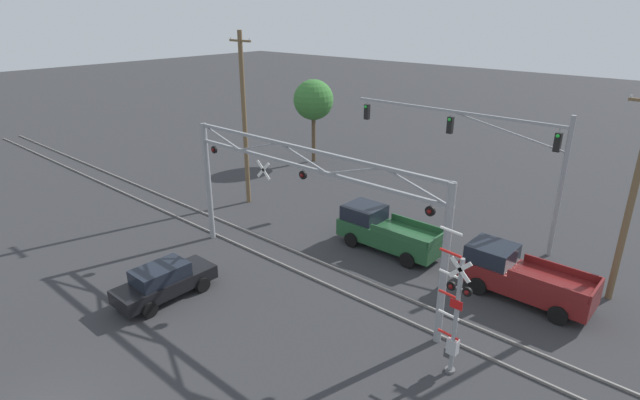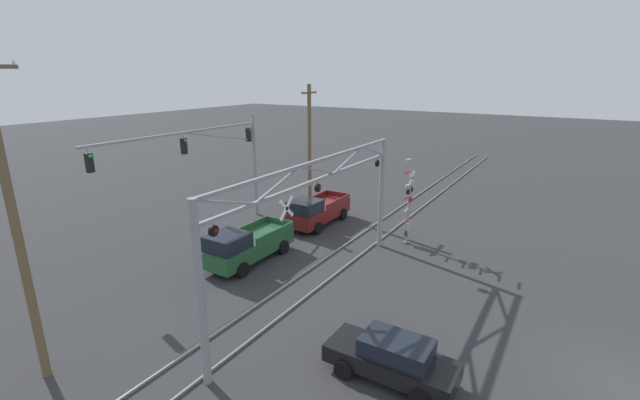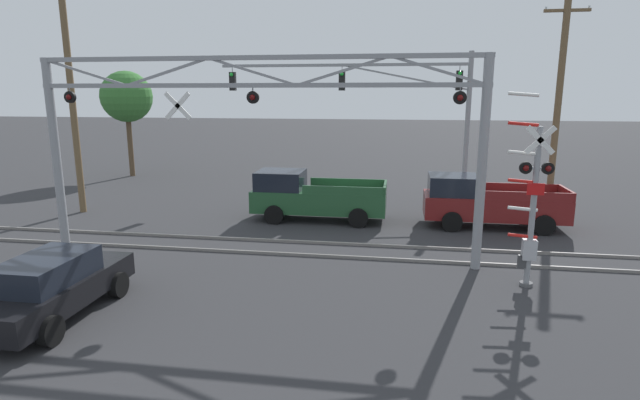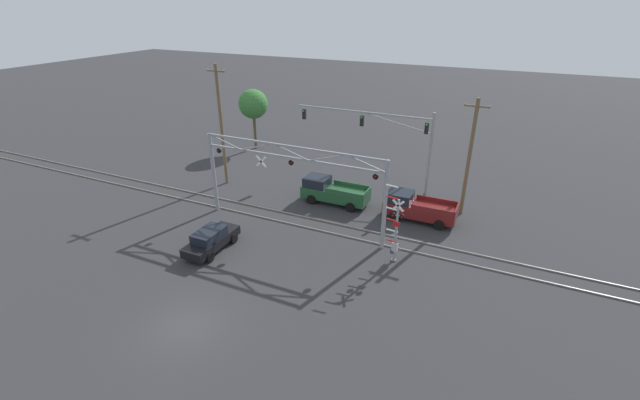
{
  "view_description": "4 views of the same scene",
  "coord_description": "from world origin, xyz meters",
  "px_view_note": "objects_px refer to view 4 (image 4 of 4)",
  "views": [
    {
      "loc": [
        13.98,
        -2.96,
        11.82
      ],
      "look_at": [
        -0.91,
        13.96,
        3.12
      ],
      "focal_mm": 28.0,
      "sensor_mm": 36.0,
      "label": 1
    },
    {
      "loc": [
        -15.07,
        2.39,
        9.85
      ],
      "look_at": [
        1.37,
        12.55,
        4.12
      ],
      "focal_mm": 24.0,
      "sensor_mm": 36.0,
      "label": 2
    },
    {
      "loc": [
        4.48,
        -3.25,
        5.25
      ],
      "look_at": [
        1.94,
        12.7,
        1.78
      ],
      "focal_mm": 28.0,
      "sensor_mm": 36.0,
      "label": 3
    },
    {
      "loc": [
        13.6,
        -12.75,
        15.54
      ],
      "look_at": [
        2.42,
        11.39,
        2.91
      ],
      "focal_mm": 24.0,
      "sensor_mm": 36.0,
      "label": 4
    }
  ],
  "objects_px": {
    "pickup_truck_lead": "(332,191)",
    "sedan_waiting": "(211,239)",
    "crossing_signal_mast": "(395,232)",
    "traffic_signal_span": "(393,134)",
    "utility_pole_right": "(469,157)",
    "pickup_truck_following": "(416,207)",
    "background_tree_beyond_span": "(253,104)",
    "utility_pole_left": "(221,125)",
    "crossing_gantry": "(291,174)"
  },
  "relations": [
    {
      "from": "crossing_signal_mast",
      "to": "pickup_truck_lead",
      "type": "xyz_separation_m",
      "value": [
        -7.11,
        6.41,
        -1.14
      ]
    },
    {
      "from": "pickup_truck_lead",
      "to": "utility_pole_left",
      "type": "relative_size",
      "value": 0.52
    },
    {
      "from": "pickup_truck_following",
      "to": "background_tree_beyond_span",
      "type": "distance_m",
      "value": 22.95
    },
    {
      "from": "crossing_signal_mast",
      "to": "pickup_truck_following",
      "type": "distance_m",
      "value": 6.48
    },
    {
      "from": "crossing_gantry",
      "to": "background_tree_beyond_span",
      "type": "height_order",
      "value": "background_tree_beyond_span"
    },
    {
      "from": "crossing_gantry",
      "to": "pickup_truck_lead",
      "type": "relative_size",
      "value": 2.54
    },
    {
      "from": "sedan_waiting",
      "to": "utility_pole_left",
      "type": "bearing_deg",
      "value": 121.01
    },
    {
      "from": "crossing_signal_mast",
      "to": "utility_pole_right",
      "type": "height_order",
      "value": "utility_pole_right"
    },
    {
      "from": "traffic_signal_span",
      "to": "utility_pole_right",
      "type": "relative_size",
      "value": 1.35
    },
    {
      "from": "sedan_waiting",
      "to": "utility_pole_left",
      "type": "height_order",
      "value": "utility_pole_left"
    },
    {
      "from": "pickup_truck_following",
      "to": "sedan_waiting",
      "type": "relative_size",
      "value": 1.24
    },
    {
      "from": "background_tree_beyond_span",
      "to": "traffic_signal_span",
      "type": "bearing_deg",
      "value": -14.85
    },
    {
      "from": "utility_pole_right",
      "to": "crossing_signal_mast",
      "type": "bearing_deg",
      "value": -108.63
    },
    {
      "from": "pickup_truck_lead",
      "to": "utility_pole_right",
      "type": "bearing_deg",
      "value": 13.71
    },
    {
      "from": "utility_pole_right",
      "to": "pickup_truck_following",
      "type": "bearing_deg",
      "value": -140.86
    },
    {
      "from": "traffic_signal_span",
      "to": "background_tree_beyond_span",
      "type": "distance_m",
      "value": 17.59
    },
    {
      "from": "pickup_truck_lead",
      "to": "sedan_waiting",
      "type": "height_order",
      "value": "pickup_truck_lead"
    },
    {
      "from": "crossing_signal_mast",
      "to": "background_tree_beyond_span",
      "type": "height_order",
      "value": "background_tree_beyond_span"
    },
    {
      "from": "crossing_signal_mast",
      "to": "pickup_truck_following",
      "type": "relative_size",
      "value": 0.97
    },
    {
      "from": "pickup_truck_lead",
      "to": "pickup_truck_following",
      "type": "height_order",
      "value": "same"
    },
    {
      "from": "pickup_truck_lead",
      "to": "pickup_truck_following",
      "type": "distance_m",
      "value": 7.04
    },
    {
      "from": "crossing_gantry",
      "to": "pickup_truck_following",
      "type": "xyz_separation_m",
      "value": [
        7.99,
        5.13,
        -3.25
      ]
    },
    {
      "from": "background_tree_beyond_span",
      "to": "sedan_waiting",
      "type": "bearing_deg",
      "value": -65.34
    },
    {
      "from": "pickup_truck_following",
      "to": "utility_pole_left",
      "type": "relative_size",
      "value": 0.51
    },
    {
      "from": "pickup_truck_following",
      "to": "utility_pole_right",
      "type": "height_order",
      "value": "utility_pole_right"
    },
    {
      "from": "crossing_gantry",
      "to": "utility_pole_right",
      "type": "bearing_deg",
      "value": 34.59
    },
    {
      "from": "utility_pole_left",
      "to": "sedan_waiting",
      "type": "bearing_deg",
      "value": -58.99
    },
    {
      "from": "traffic_signal_span",
      "to": "background_tree_beyond_span",
      "type": "height_order",
      "value": "traffic_signal_span"
    },
    {
      "from": "crossing_gantry",
      "to": "pickup_truck_lead",
      "type": "height_order",
      "value": "crossing_gantry"
    },
    {
      "from": "pickup_truck_following",
      "to": "crossing_gantry",
      "type": "bearing_deg",
      "value": -147.31
    },
    {
      "from": "crossing_signal_mast",
      "to": "background_tree_beyond_span",
      "type": "xyz_separation_m",
      "value": [
        -20.6,
        15.83,
        2.86
      ]
    },
    {
      "from": "pickup_truck_lead",
      "to": "utility_pole_left",
      "type": "height_order",
      "value": "utility_pole_left"
    },
    {
      "from": "crossing_gantry",
      "to": "pickup_truck_lead",
      "type": "bearing_deg",
      "value": 79.59
    },
    {
      "from": "utility_pole_right",
      "to": "traffic_signal_span",
      "type": "bearing_deg",
      "value": 159.6
    },
    {
      "from": "crossing_gantry",
      "to": "traffic_signal_span",
      "type": "xyz_separation_m",
      "value": [
        4.46,
        10.07,
        0.8
      ]
    },
    {
      "from": "pickup_truck_lead",
      "to": "utility_pole_right",
      "type": "height_order",
      "value": "utility_pole_right"
    },
    {
      "from": "crossing_gantry",
      "to": "background_tree_beyond_span",
      "type": "bearing_deg",
      "value": 130.71
    },
    {
      "from": "crossing_signal_mast",
      "to": "sedan_waiting",
      "type": "distance_m",
      "value": 12.27
    },
    {
      "from": "utility_pole_left",
      "to": "traffic_signal_span",
      "type": "bearing_deg",
      "value": 20.29
    },
    {
      "from": "sedan_waiting",
      "to": "utility_pole_left",
      "type": "xyz_separation_m",
      "value": [
        -6.02,
        10.01,
        4.68
      ]
    },
    {
      "from": "utility_pole_left",
      "to": "background_tree_beyond_span",
      "type": "distance_m",
      "value": 10.15
    },
    {
      "from": "utility_pole_right",
      "to": "background_tree_beyond_span",
      "type": "bearing_deg",
      "value": 163.56
    },
    {
      "from": "crossing_signal_mast",
      "to": "traffic_signal_span",
      "type": "xyz_separation_m",
      "value": [
        -3.6,
        11.32,
        2.91
      ]
    },
    {
      "from": "traffic_signal_span",
      "to": "background_tree_beyond_span",
      "type": "xyz_separation_m",
      "value": [
        -17.0,
        4.51,
        -0.05
      ]
    },
    {
      "from": "crossing_signal_mast",
      "to": "crossing_gantry",
      "type": "bearing_deg",
      "value": 171.17
    },
    {
      "from": "crossing_signal_mast",
      "to": "utility_pole_left",
      "type": "xyz_separation_m",
      "value": [
        -17.58,
        6.15,
        3.33
      ]
    },
    {
      "from": "crossing_signal_mast",
      "to": "sedan_waiting",
      "type": "xyz_separation_m",
      "value": [
        -11.56,
        -3.86,
        -1.35
      ]
    },
    {
      "from": "traffic_signal_span",
      "to": "pickup_truck_lead",
      "type": "xyz_separation_m",
      "value": [
        -3.51,
        -4.92,
        -4.05
      ]
    },
    {
      "from": "utility_pole_left",
      "to": "background_tree_beyond_span",
      "type": "relative_size",
      "value": 1.61
    },
    {
      "from": "pickup_truck_following",
      "to": "background_tree_beyond_span",
      "type": "height_order",
      "value": "background_tree_beyond_span"
    }
  ]
}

